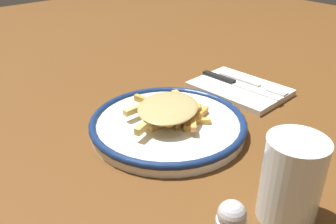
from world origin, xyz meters
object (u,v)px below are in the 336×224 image
(plate, at_px, (168,124))
(fork, at_px, (252,83))
(fries_heap, at_px, (169,111))
(napkin, at_px, (239,89))
(water_glass, at_px, (291,180))
(knife, at_px, (233,82))

(plate, bearing_deg, fork, -176.98)
(fries_heap, xyz_separation_m, fork, (-0.26, -0.01, -0.02))
(fries_heap, bearing_deg, napkin, -174.23)
(napkin, xyz_separation_m, water_glass, (0.26, 0.30, 0.05))
(plate, height_order, napkin, plate)
(fork, bearing_deg, water_glass, 44.09)
(fork, distance_m, water_glass, 0.41)
(napkin, relative_size, water_glass, 1.72)
(fries_heap, height_order, knife, fries_heap)
(napkin, bearing_deg, fries_heap, 5.77)
(plate, height_order, fries_heap, fries_heap)
(fork, bearing_deg, napkin, -22.62)
(napkin, distance_m, water_glass, 0.40)
(napkin, distance_m, fork, 0.03)
(napkin, xyz_separation_m, knife, (0.00, -0.02, 0.01))
(fries_heap, xyz_separation_m, napkin, (-0.23, -0.02, -0.03))
(fries_heap, distance_m, knife, 0.24)
(napkin, height_order, water_glass, water_glass)
(fork, height_order, knife, knife)
(napkin, height_order, fork, fork)
(water_glass, bearing_deg, fork, -135.91)
(plate, bearing_deg, fries_heap, -152.07)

